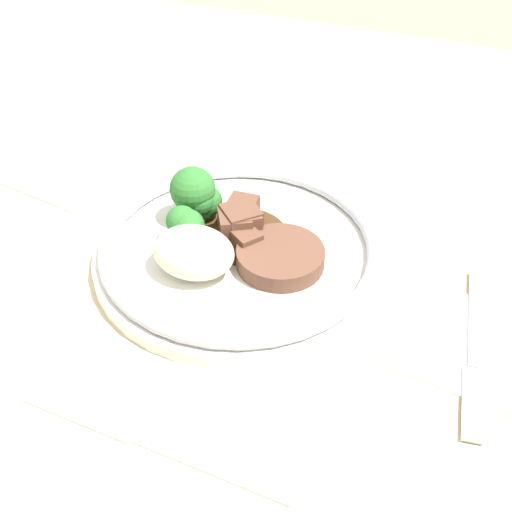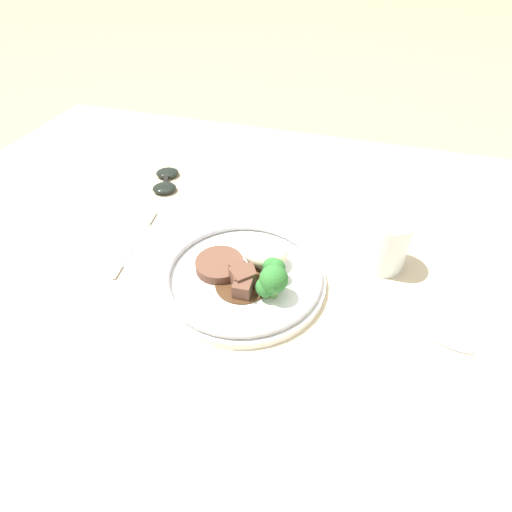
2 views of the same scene
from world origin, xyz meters
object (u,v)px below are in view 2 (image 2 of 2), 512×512
juice_glass (385,245)px  spoon (437,339)px  knife (272,208)px  sunglasses (166,180)px  plate (246,273)px  fork (139,236)px

juice_glass → spoon: 0.17m
knife → sunglasses: sunglasses is taller
plate → knife: size_ratio=1.22×
knife → spoon: size_ratio=1.30×
juice_glass → fork: bearing=-172.7°
knife → juice_glass: bearing=-21.4°
sunglasses → plate: bearing=-62.5°
juice_glass → fork: 0.44m
plate → fork: 0.23m
juice_glass → knife: 0.25m
plate → sunglasses: plate is taller
spoon → sunglasses: size_ratio=1.43×
knife → spoon: spoon is taller
juice_glass → fork: size_ratio=0.48×
plate → fork: (-0.23, 0.05, -0.01)m
juice_glass → sunglasses: 0.49m
juice_glass → sunglasses: bearing=164.4°
knife → sunglasses: bearing=177.1°
juice_glass → sunglasses: size_ratio=0.78×
juice_glass → knife: size_ratio=0.42×
fork → knife: bearing=-60.8°
spoon → sunglasses: bearing=164.0°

